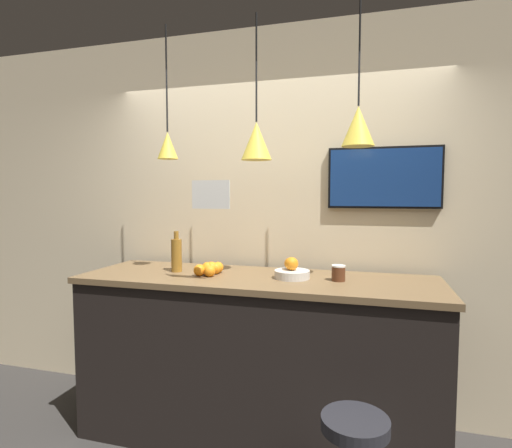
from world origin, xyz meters
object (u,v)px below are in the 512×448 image
Objects in this scene: juice_bottle at (177,254)px; mounted_tv at (384,178)px; spread_jar at (338,273)px; fruit_bowl at (292,270)px.

mounted_tv is at bearing 16.22° from juice_bottle.
juice_bottle is 1.12m from spread_jar.
fruit_bowl reaches higher than spread_jar.
mounted_tv reaches higher than fruit_bowl.
fruit_bowl is 0.83m from juice_bottle.
juice_bottle is at bearing -163.78° from mounted_tv.
juice_bottle is at bearing -179.61° from fruit_bowl.
fruit_bowl is at bearing 0.39° from juice_bottle.
spread_jar is (0.30, -0.01, -0.00)m from fruit_bowl.
fruit_bowl is at bearing -145.03° from mounted_tv.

